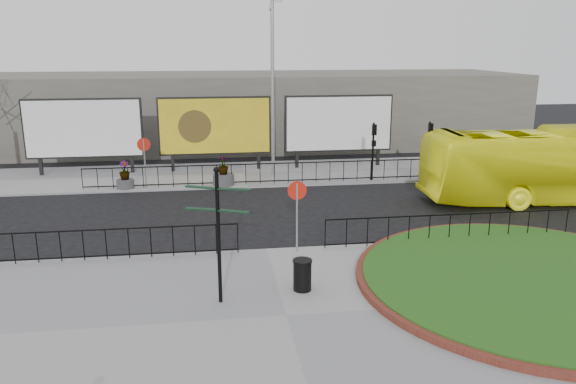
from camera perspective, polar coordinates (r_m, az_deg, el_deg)
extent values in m
plane|color=black|center=(19.58, -2.19, -6.10)|extent=(90.00, 90.00, 0.00)
cube|color=gray|center=(15.01, -0.18, -12.63)|extent=(30.00, 10.00, 0.12)
cube|color=gray|center=(31.04, -4.48, 1.85)|extent=(44.00, 6.00, 0.12)
cylinder|color=brown|center=(18.28, 23.59, -8.23)|extent=(10.40, 10.40, 0.18)
cylinder|color=#1E4A13|center=(18.27, 23.60, -8.18)|extent=(10.00, 10.00, 0.22)
cylinder|color=gray|center=(28.35, -14.33, 2.80)|extent=(0.07, 0.07, 2.40)
cylinder|color=#AF180B|center=(28.18, -14.45, 4.69)|extent=(0.64, 0.03, 0.64)
cylinder|color=white|center=(28.20, -14.45, 4.70)|extent=(0.50, 0.03, 0.50)
cylinder|color=gray|center=(18.89, 0.92, -2.64)|extent=(0.07, 0.07, 2.40)
cylinder|color=#AF180B|center=(18.63, 0.93, 0.15)|extent=(0.64, 0.03, 0.64)
cylinder|color=white|center=(18.65, 0.92, 0.17)|extent=(0.50, 0.03, 0.50)
cube|color=black|center=(33.11, -23.81, 2.43)|extent=(0.18, 0.18, 1.00)
cube|color=black|center=(32.13, -15.55, 2.81)|extent=(0.18, 0.18, 1.00)
cube|color=black|center=(32.21, -20.05, 6.10)|extent=(6.20, 0.25, 3.20)
cube|color=white|center=(32.05, -20.11, 6.06)|extent=(6.00, 0.06, 3.00)
cube|color=black|center=(31.91, -11.63, 2.97)|extent=(0.18, 0.18, 1.00)
cube|color=black|center=(31.96, -3.00, 3.27)|extent=(0.18, 0.18, 1.00)
cube|color=black|center=(31.51, -7.43, 6.70)|extent=(6.20, 0.25, 3.20)
cube|color=yellow|center=(31.35, -7.43, 6.66)|extent=(6.00, 0.06, 3.00)
cube|color=black|center=(32.22, 0.90, 3.39)|extent=(0.18, 0.18, 1.00)
cube|color=black|center=(33.29, 9.11, 3.57)|extent=(0.18, 0.18, 1.00)
cube|color=black|center=(32.35, 5.15, 6.97)|extent=(6.20, 0.25, 3.20)
cube|color=white|center=(32.19, 5.22, 6.93)|extent=(6.00, 0.06, 3.00)
cylinder|color=gray|center=(29.49, -1.57, 10.18)|extent=(0.18, 0.18, 9.00)
cylinder|color=gray|center=(29.46, -1.64, 18.64)|extent=(0.43, 0.10, 0.77)
cube|color=gray|center=(29.51, -0.93, 18.83)|extent=(0.35, 0.15, 0.12)
cylinder|color=black|center=(29.32, 8.61, 4.08)|extent=(0.10, 0.10, 3.00)
cube|color=black|center=(29.02, 8.76, 6.26)|extent=(0.22, 0.18, 0.55)
cube|color=black|center=(29.13, 8.71, 4.90)|extent=(0.20, 0.16, 0.30)
cylinder|color=black|center=(30.31, 14.07, 4.15)|extent=(0.10, 0.10, 3.00)
cube|color=black|center=(30.02, 14.29, 6.26)|extent=(0.22, 0.18, 0.55)
cube|color=black|center=(30.12, 14.20, 4.94)|extent=(0.20, 0.16, 0.30)
cube|color=#646058|center=(40.49, -5.47, 8.35)|extent=(40.00, 10.00, 5.00)
cylinder|color=black|center=(15.12, -7.06, -4.74)|extent=(0.10, 0.10, 3.65)
sphere|color=black|center=(14.60, -7.29, 2.25)|extent=(0.16, 0.16, 0.16)
cube|color=black|center=(14.90, -8.84, 0.49)|extent=(0.84, 0.50, 0.03)
cube|color=black|center=(14.60, -5.50, 0.30)|extent=(0.87, 0.39, 0.03)
cube|color=black|center=(15.02, -8.82, -1.72)|extent=(0.86, 0.43, 0.03)
cube|color=black|center=(14.70, -5.53, -1.97)|extent=(0.84, 0.50, 0.03)
cylinder|color=black|center=(16.23, 1.47, -8.52)|extent=(0.52, 0.52, 0.86)
cylinder|color=black|center=(16.06, 1.48, -7.00)|extent=(0.56, 0.56, 0.06)
imported|color=#FDFC16|center=(28.10, 25.73, 2.46)|extent=(12.28, 3.48, 3.38)
cylinder|color=#4C4C4F|center=(28.69, -16.19, 0.81)|extent=(0.85, 0.85, 0.44)
imported|color=#1E4A13|center=(28.55, -16.29, 2.13)|extent=(0.68, 0.68, 0.91)
cylinder|color=#4C4C4F|center=(28.38, -6.57, 1.27)|extent=(1.06, 1.06, 0.55)
imported|color=#1E4A13|center=(28.22, -6.62, 2.75)|extent=(0.71, 0.71, 0.95)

